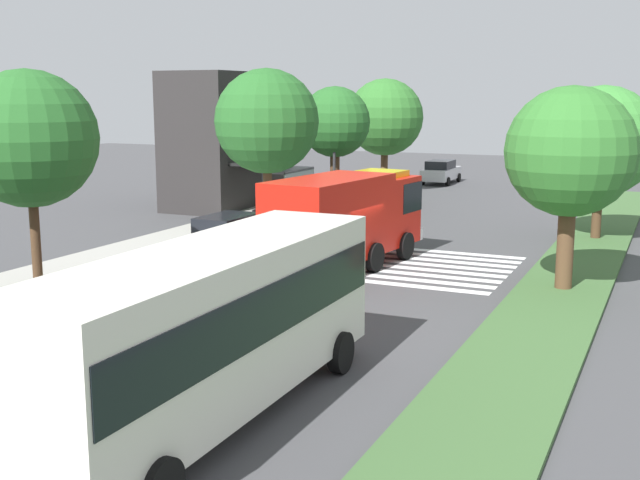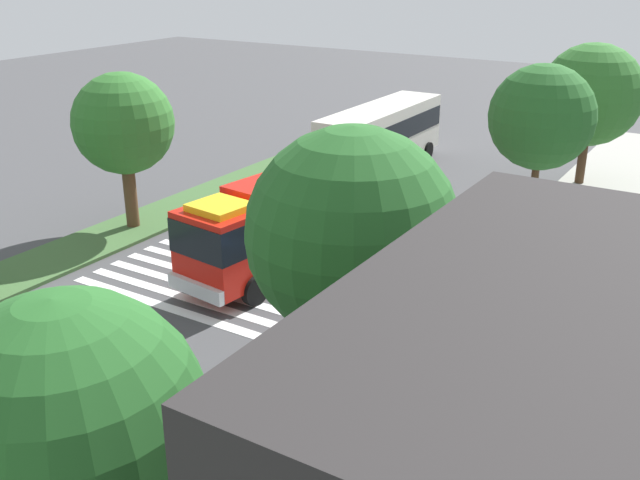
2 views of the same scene
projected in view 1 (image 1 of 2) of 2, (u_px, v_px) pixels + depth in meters
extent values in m
plane|color=#424244|center=(344.00, 273.00, 29.54)|extent=(120.00, 120.00, 0.00)
cube|color=#9E9B93|center=(151.00, 252.00, 33.09)|extent=(60.00, 4.84, 0.14)
cube|color=#3D6033|center=(561.00, 292.00, 26.33)|extent=(60.00, 3.00, 0.14)
cube|color=silver|center=(334.00, 278.00, 28.68)|extent=(0.45, 11.38, 0.01)
cube|color=silver|center=(344.00, 273.00, 29.48)|extent=(0.45, 11.38, 0.01)
cube|color=silver|center=(353.00, 268.00, 30.29)|extent=(0.45, 11.38, 0.01)
cube|color=silver|center=(361.00, 263.00, 31.09)|extent=(0.45, 11.38, 0.01)
cube|color=silver|center=(370.00, 259.00, 31.90)|extent=(0.45, 11.38, 0.01)
cube|color=silver|center=(377.00, 255.00, 32.70)|extent=(0.45, 11.38, 0.01)
cube|color=silver|center=(385.00, 251.00, 33.51)|extent=(0.45, 11.38, 0.01)
cube|color=silver|center=(392.00, 248.00, 34.31)|extent=(0.45, 11.38, 0.01)
cube|color=red|center=(380.00, 209.00, 32.43)|extent=(2.71, 2.83, 2.70)
cube|color=red|center=(330.00, 219.00, 29.01)|extent=(5.92, 3.21, 3.00)
cube|color=black|center=(384.00, 195.00, 32.64)|extent=(2.04, 2.77, 1.19)
cube|color=silver|center=(394.00, 231.00, 33.73)|extent=(0.54, 2.56, 0.50)
cube|color=yellow|center=(381.00, 173.00, 32.16)|extent=(1.90, 1.98, 0.24)
cylinder|color=black|center=(350.00, 240.00, 33.12)|extent=(1.13, 0.43, 1.10)
cylinder|color=black|center=(405.00, 246.00, 31.81)|extent=(1.13, 0.43, 1.10)
cylinder|color=black|center=(279.00, 262.00, 28.75)|extent=(1.13, 0.43, 1.10)
cylinder|color=black|center=(340.00, 270.00, 27.44)|extent=(1.13, 0.43, 1.10)
cylinder|color=black|center=(316.00, 250.00, 30.89)|extent=(1.13, 0.43, 1.10)
cylinder|color=black|center=(375.00, 257.00, 29.58)|extent=(1.13, 0.43, 1.10)
cube|color=navy|center=(231.00, 241.00, 31.86)|extent=(4.71, 1.97, 0.79)
cube|color=black|center=(227.00, 224.00, 31.51)|extent=(2.65, 1.70, 0.70)
cylinder|color=black|center=(232.00, 243.00, 33.69)|extent=(0.64, 0.23, 0.64)
cylinder|color=black|center=(270.00, 247.00, 32.89)|extent=(0.64, 0.23, 0.64)
cylinder|color=black|center=(189.00, 256.00, 30.96)|extent=(0.64, 0.23, 0.64)
cylinder|color=black|center=(230.00, 260.00, 30.16)|extent=(0.64, 0.23, 0.64)
cube|color=#720505|center=(382.00, 192.00, 47.59)|extent=(4.36, 1.82, 0.84)
cube|color=black|center=(381.00, 181.00, 47.27)|extent=(2.45, 1.59, 0.57)
cylinder|color=black|center=(376.00, 196.00, 49.32)|extent=(0.64, 0.22, 0.64)
cylinder|color=black|center=(403.00, 197.00, 48.59)|extent=(0.64, 0.22, 0.64)
cylinder|color=black|center=(359.00, 201.00, 46.74)|extent=(0.64, 0.22, 0.64)
cylinder|color=black|center=(388.00, 203.00, 46.02)|extent=(0.64, 0.22, 0.64)
cube|color=silver|center=(441.00, 174.00, 59.04)|extent=(4.81, 1.94, 0.80)
cube|color=black|center=(440.00, 164.00, 58.70)|extent=(2.70, 1.69, 0.60)
cylinder|color=black|center=(435.00, 176.00, 60.91)|extent=(0.64, 0.23, 0.64)
cylinder|color=black|center=(459.00, 177.00, 60.16)|extent=(0.64, 0.23, 0.64)
cylinder|color=black|center=(423.00, 180.00, 58.07)|extent=(0.64, 0.23, 0.64)
cylinder|color=black|center=(448.00, 182.00, 57.32)|extent=(0.64, 0.23, 0.64)
cube|color=silver|center=(212.00, 324.00, 15.84)|extent=(10.36, 2.58, 3.06)
cube|color=black|center=(211.00, 306.00, 15.77)|extent=(10.16, 2.63, 1.10)
cylinder|color=black|center=(35.00, 458.00, 13.38)|extent=(1.00, 0.30, 1.00)
cylinder|color=black|center=(341.00, 352.00, 18.84)|extent=(1.00, 0.30, 1.00)
cylinder|color=black|center=(247.00, 339.00, 19.88)|extent=(1.00, 0.30, 1.00)
cube|color=#4C4C51|center=(288.00, 170.00, 42.48)|extent=(3.50, 1.40, 0.12)
cube|color=#8C9E99|center=(300.00, 193.00, 42.43)|extent=(3.50, 0.08, 2.40)
cylinder|color=#333338|center=(263.00, 195.00, 41.44)|extent=(0.08, 0.08, 2.40)
cylinder|color=#333338|center=(292.00, 188.00, 44.48)|extent=(0.08, 0.08, 2.40)
cube|color=black|center=(257.00, 217.00, 39.16)|extent=(1.60, 0.50, 0.08)
cube|color=black|center=(261.00, 212.00, 39.03)|extent=(1.60, 0.06, 0.45)
cube|color=black|center=(250.00, 224.00, 38.56)|extent=(0.08, 0.45, 0.37)
cube|color=black|center=(264.00, 220.00, 39.85)|extent=(0.08, 0.45, 0.37)
cylinder|color=#2D2D30|center=(334.00, 154.00, 45.16)|extent=(0.16, 0.16, 6.11)
sphere|color=white|center=(334.00, 96.00, 44.57)|extent=(0.36, 0.36, 0.36)
cube|color=#282626|center=(227.00, 140.00, 46.46)|extent=(8.31, 4.16, 7.79)
cube|color=black|center=(264.00, 160.00, 45.64)|extent=(6.65, 0.80, 0.16)
cylinder|color=#47301E|center=(36.00, 242.00, 25.15)|extent=(0.31, 0.31, 3.54)
sphere|color=#235B23|center=(29.00, 139.00, 24.56)|extent=(4.29, 4.29, 4.29)
cylinder|color=#513823|center=(268.00, 192.00, 39.06)|extent=(0.45, 0.45, 3.33)
sphere|color=#235B23|center=(267.00, 121.00, 38.43)|extent=(5.08, 5.08, 5.08)
cylinder|color=#47301E|center=(335.00, 176.00, 46.48)|extent=(0.56, 0.56, 3.39)
sphere|color=#235B23|center=(335.00, 122.00, 45.91)|extent=(4.09, 4.09, 4.09)
cylinder|color=#513823|center=(384.00, 167.00, 54.08)|extent=(0.48, 0.48, 3.07)
sphere|color=#2D6B28|center=(385.00, 117.00, 53.48)|extent=(5.16, 5.16, 5.16)
cylinder|color=#513823|center=(565.00, 243.00, 26.38)|extent=(0.56, 0.56, 3.07)
sphere|color=#2D6B28|center=(571.00, 151.00, 25.83)|extent=(4.27, 4.27, 4.27)
cylinder|color=#47301E|center=(597.00, 209.00, 35.73)|extent=(0.43, 0.43, 2.63)
sphere|color=#387F33|center=(601.00, 141.00, 35.18)|extent=(4.92, 4.92, 4.92)
cylinder|color=gold|center=(62.00, 284.00, 25.67)|extent=(0.28, 0.28, 0.70)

